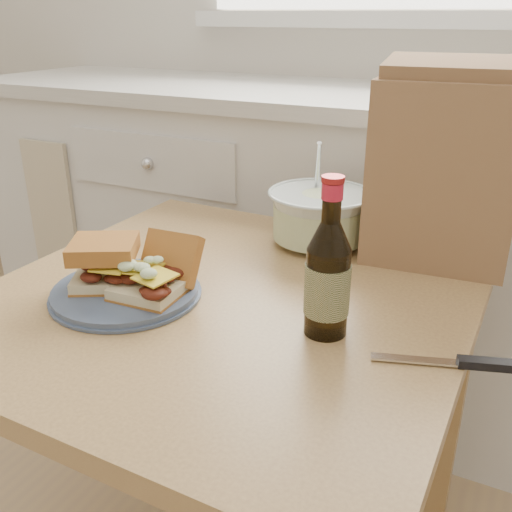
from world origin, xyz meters
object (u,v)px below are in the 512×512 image
at_px(beer_bottle, 328,277).
at_px(coleslaw_bowl, 320,218).
at_px(paper_bag, 443,174).
at_px(dining_table, 227,343).
at_px(plate, 126,292).

bearing_deg(beer_bottle, coleslaw_bowl, 111.04).
relative_size(beer_bottle, paper_bag, 0.71).
xyz_separation_m(dining_table, paper_bag, (0.29, 0.33, 0.27)).
height_order(plate, coleslaw_bowl, coleslaw_bowl).
bearing_deg(plate, coleslaw_bowl, 60.87).
bearing_deg(plate, beer_bottle, 6.44).
distance_m(plate, paper_bag, 0.63).
height_order(dining_table, coleslaw_bowl, coleslaw_bowl).
bearing_deg(coleslaw_bowl, beer_bottle, -67.89).
distance_m(coleslaw_bowl, beer_bottle, 0.37).
relative_size(plate, paper_bag, 0.73).
xyz_separation_m(plate, paper_bag, (0.45, 0.41, 0.17)).
bearing_deg(coleslaw_bowl, dining_table, -101.48).
bearing_deg(beer_bottle, paper_bag, 74.62).
bearing_deg(plate, dining_table, 28.49).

